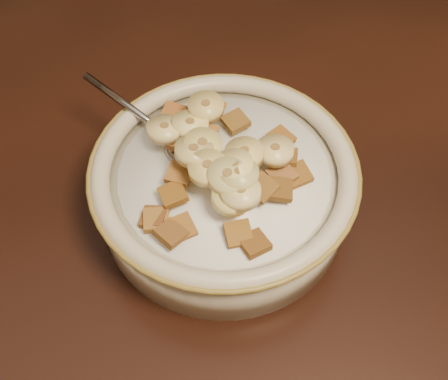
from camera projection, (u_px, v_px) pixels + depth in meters
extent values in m
cube|color=black|center=(184.00, 312.00, 0.47)|extent=(1.42, 0.93, 0.04)
cube|color=black|center=(183.00, 100.00, 1.04)|extent=(0.48, 0.48, 0.86)
cylinder|color=#B9B4A1|center=(224.00, 193.00, 0.49)|extent=(0.22, 0.22, 0.05)
cylinder|color=white|center=(224.00, 175.00, 0.47)|extent=(0.18, 0.18, 0.00)
ellipsoid|color=gray|center=(192.00, 152.00, 0.48)|extent=(0.06, 0.06, 0.01)
cube|color=brown|center=(236.00, 121.00, 0.49)|extent=(0.03, 0.03, 0.01)
cube|color=#995720|center=(213.00, 107.00, 0.51)|extent=(0.03, 0.03, 0.01)
cube|color=brown|center=(173.00, 194.00, 0.44)|extent=(0.02, 0.02, 0.01)
cube|color=brown|center=(280.00, 189.00, 0.45)|extent=(0.03, 0.03, 0.01)
cube|color=#9D6529|center=(156.00, 220.00, 0.44)|extent=(0.02, 0.02, 0.01)
cube|color=brown|center=(262.00, 188.00, 0.44)|extent=(0.03, 0.03, 0.01)
cube|color=#976526|center=(180.00, 174.00, 0.45)|extent=(0.03, 0.03, 0.01)
cube|color=#93572B|center=(181.00, 142.00, 0.47)|extent=(0.03, 0.03, 0.01)
cube|color=brown|center=(174.00, 114.00, 0.50)|extent=(0.03, 0.03, 0.01)
cube|color=brown|center=(298.00, 174.00, 0.46)|extent=(0.02, 0.02, 0.01)
cube|color=brown|center=(205.00, 133.00, 0.48)|extent=(0.03, 0.03, 0.01)
cube|color=brown|center=(238.00, 234.00, 0.43)|extent=(0.02, 0.02, 0.01)
cube|color=brown|center=(281.00, 138.00, 0.48)|extent=(0.03, 0.03, 0.01)
cube|color=brown|center=(254.00, 243.00, 0.42)|extent=(0.03, 0.03, 0.01)
cube|color=brown|center=(282.00, 175.00, 0.46)|extent=(0.03, 0.03, 0.01)
cube|color=brown|center=(285.00, 158.00, 0.47)|extent=(0.03, 0.03, 0.01)
cube|color=brown|center=(181.00, 228.00, 0.43)|extent=(0.02, 0.03, 0.01)
cube|color=brown|center=(154.00, 217.00, 0.44)|extent=(0.03, 0.03, 0.01)
cube|color=brown|center=(171.00, 233.00, 0.43)|extent=(0.03, 0.03, 0.01)
cube|color=brown|center=(199.00, 147.00, 0.46)|extent=(0.03, 0.03, 0.01)
cylinder|color=#FFE696|center=(190.00, 125.00, 0.47)|extent=(0.04, 0.04, 0.02)
cylinder|color=#FFE782|center=(208.00, 168.00, 0.43)|extent=(0.04, 0.04, 0.01)
cylinder|color=#CFC289|center=(239.00, 175.00, 0.43)|extent=(0.03, 0.03, 0.01)
cylinder|color=#F6E08A|center=(232.00, 197.00, 0.43)|extent=(0.04, 0.04, 0.01)
cylinder|color=#D8BE80|center=(165.00, 129.00, 0.47)|extent=(0.04, 0.04, 0.02)
cylinder|color=#F9D482|center=(206.00, 107.00, 0.48)|extent=(0.04, 0.04, 0.01)
cylinder|color=#EBD871|center=(203.00, 145.00, 0.45)|extent=(0.04, 0.04, 0.01)
cylinder|color=#D6C67C|center=(194.00, 151.00, 0.44)|extent=(0.03, 0.03, 0.02)
cylinder|color=#D3CA75|center=(227.00, 176.00, 0.43)|extent=(0.04, 0.04, 0.01)
cylinder|color=#E6D184|center=(275.00, 151.00, 0.45)|extent=(0.04, 0.04, 0.01)
cylinder|color=#FDE381|center=(234.00, 167.00, 0.43)|extent=(0.04, 0.04, 0.01)
cylinder|color=#FDDB90|center=(241.00, 193.00, 0.42)|extent=(0.04, 0.04, 0.02)
cylinder|color=#FCDD78|center=(244.00, 154.00, 0.44)|extent=(0.04, 0.04, 0.01)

